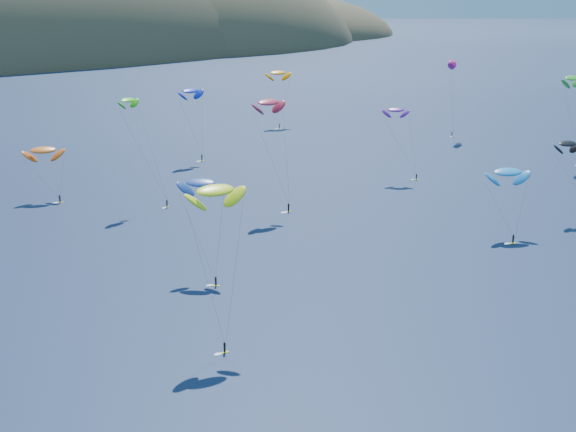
% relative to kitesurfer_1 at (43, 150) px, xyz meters
% --- Properties ---
extents(kitesurfer_1, '(10.45, 11.20, 14.53)m').
position_rel_kitesurfer_1_xyz_m(kitesurfer_1, '(0.00, 0.00, 0.00)').
color(kitesurfer_1, yellow).
rests_on(kitesurfer_1, ground).
extents(kitesurfer_2, '(9.47, 10.22, 25.12)m').
position_rel_kitesurfer_1_xyz_m(kitesurfer_2, '(-1.91, -92.43, 10.67)').
color(kitesurfer_2, yellow).
rests_on(kitesurfer_2, ground).
extents(kitesurfer_3, '(9.02, 12.14, 26.67)m').
position_rel_kitesurfer_1_xyz_m(kitesurfer_3, '(16.17, -16.25, 12.91)').
color(kitesurfer_3, yellow).
rests_on(kitesurfer_3, ground).
extents(kitesurfer_4, '(9.47, 8.15, 22.79)m').
position_rel_kitesurfer_1_xyz_m(kitesurfer_4, '(50.23, 19.09, 8.45)').
color(kitesurfer_4, yellow).
rests_on(kitesurfer_4, ground).
extents(kitesurfer_5, '(10.91, 11.29, 15.83)m').
position_rel_kitesurfer_1_xyz_m(kitesurfer_5, '(73.57, -82.22, 1.27)').
color(kitesurfer_5, yellow).
rests_on(kitesurfer_5, ground).
extents(kitesurfer_6, '(7.65, 10.60, 20.29)m').
position_rel_kitesurfer_1_xyz_m(kitesurfer_6, '(86.13, -31.39, 6.43)').
color(kitesurfer_6, yellow).
rests_on(kitesurfer_6, ground).
extents(kitesurfer_7, '(7.83, 12.97, 18.60)m').
position_rel_kitesurfer_1_xyz_m(kitesurfer_7, '(94.87, -80.41, 4.63)').
color(kitesurfer_7, yellow).
rests_on(kitesurfer_7, ground).
extents(kitesurfer_8, '(8.96, 8.17, 27.27)m').
position_rel_kitesurfer_1_xyz_m(kitesurfer_8, '(141.11, 3.82, 13.07)').
color(kitesurfer_8, yellow).
rests_on(kitesurfer_8, ground).
extents(kitesurfer_9, '(9.24, 9.34, 27.42)m').
position_rel_kitesurfer_1_xyz_m(kitesurfer_9, '(41.67, -37.83, 13.05)').
color(kitesurfer_9, yellow).
rests_on(kitesurfer_9, ground).
extents(kitesurfer_10, '(9.03, 14.36, 18.96)m').
position_rel_kitesurfer_1_xyz_m(kitesurfer_10, '(8.94, -66.57, 4.73)').
color(kitesurfer_10, yellow).
rests_on(kitesurfer_10, ground).
extents(kitesurfer_11, '(10.80, 11.96, 21.47)m').
position_rel_kitesurfer_1_xyz_m(kitesurfer_11, '(103.31, 53.86, 6.93)').
color(kitesurfer_11, yellow).
rests_on(kitesurfer_11, ground).
extents(kitesurfer_13, '(9.95, 8.71, 27.22)m').
position_rel_kitesurfer_1_xyz_m(kitesurfer_13, '(140.29, -45.51, 12.71)').
color(kitesurfer_13, yellow).
rests_on(kitesurfer_13, ground).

